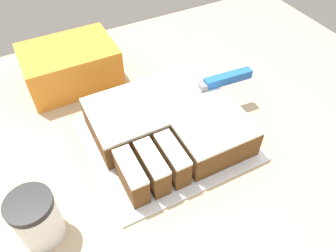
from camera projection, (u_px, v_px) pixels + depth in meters
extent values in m
cube|color=tan|center=(172.00, 237.00, 1.07)|extent=(1.40, 1.10, 0.92)
cube|color=silver|center=(168.00, 138.00, 0.76)|extent=(0.35, 0.32, 0.01)
cube|color=brown|center=(157.00, 112.00, 0.76)|extent=(0.31, 0.16, 0.07)
cube|color=white|center=(157.00, 100.00, 0.74)|extent=(0.31, 0.16, 0.01)
cube|color=brown|center=(215.00, 141.00, 0.70)|extent=(0.16, 0.11, 0.07)
cube|color=white|center=(217.00, 129.00, 0.68)|extent=(0.16, 0.11, 0.01)
cube|color=brown|center=(132.00, 177.00, 0.64)|extent=(0.04, 0.10, 0.07)
cube|color=white|center=(130.00, 166.00, 0.61)|extent=(0.04, 0.10, 0.01)
cube|color=brown|center=(152.00, 169.00, 0.65)|extent=(0.04, 0.10, 0.07)
cube|color=white|center=(152.00, 158.00, 0.63)|extent=(0.04, 0.10, 0.01)
cube|color=brown|center=(172.00, 161.00, 0.67)|extent=(0.04, 0.10, 0.07)
cube|color=white|center=(172.00, 149.00, 0.64)|extent=(0.04, 0.10, 0.01)
cube|color=silver|center=(162.00, 100.00, 0.73)|extent=(0.21, 0.04, 0.00)
cube|color=slate|center=(203.00, 86.00, 0.75)|extent=(0.02, 0.03, 0.02)
cube|color=#1E59B2|center=(228.00, 78.00, 0.77)|extent=(0.12, 0.03, 0.02)
cylinder|color=white|center=(38.00, 220.00, 0.57)|extent=(0.08, 0.08, 0.09)
cylinder|color=black|center=(28.00, 204.00, 0.53)|extent=(0.08, 0.08, 0.01)
cube|color=orange|center=(71.00, 66.00, 0.86)|extent=(0.23, 0.17, 0.11)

